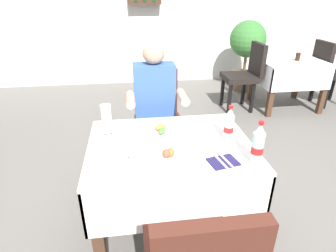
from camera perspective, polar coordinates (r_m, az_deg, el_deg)
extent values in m
plane|color=#66605B|center=(2.34, 3.80, -18.97)|extent=(11.00, 11.00, 0.00)
cube|color=silver|center=(5.44, -4.32, 24.09)|extent=(11.00, 0.12, 2.93)
cube|color=white|center=(1.89, 0.41, -3.78)|extent=(1.09, 0.85, 0.02)
cube|color=white|center=(1.65, 2.55, -16.12)|extent=(1.09, 0.02, 0.32)
cube|color=white|center=(2.33, -1.07, -2.33)|extent=(1.09, 0.02, 0.32)
cube|color=white|center=(1.99, -15.25, -8.95)|extent=(0.02, 0.85, 0.32)
cube|color=white|center=(2.11, 15.03, -6.66)|extent=(0.02, 0.85, 0.32)
cube|color=#472D1E|center=(1.82, -14.04, -20.42)|extent=(0.07, 0.07, 0.70)
cube|color=#472D1E|center=(1.95, 16.96, -17.30)|extent=(0.07, 0.07, 0.70)
cube|color=#472D1E|center=(2.39, -12.56, -7.63)|extent=(0.07, 0.07, 0.70)
cube|color=#472D1E|center=(2.48, 10.32, -6.00)|extent=(0.07, 0.07, 0.70)
cube|color=#4C2319|center=(2.63, -1.86, -0.12)|extent=(0.44, 0.44, 0.08)
cube|color=#4C2319|center=(2.76, -2.50, 7.01)|extent=(0.42, 0.06, 0.44)
cube|color=black|center=(2.60, -5.12, -7.24)|extent=(0.04, 0.04, 0.45)
cube|color=black|center=(2.63, 2.33, -6.71)|extent=(0.04, 0.04, 0.45)
cube|color=black|center=(2.89, -5.50, -3.56)|extent=(0.04, 0.04, 0.45)
cube|color=black|center=(2.92, 1.18, -3.13)|extent=(0.04, 0.04, 0.45)
cylinder|color=#282D42|center=(2.58, -3.77, -7.54)|extent=(0.10, 0.10, 0.45)
cylinder|color=#282D42|center=(2.59, -0.21, -7.29)|extent=(0.10, 0.10, 0.45)
cube|color=#282D42|center=(2.58, -2.46, -0.16)|extent=(0.34, 0.36, 0.12)
cube|color=#385B9E|center=(2.54, -2.77, 6.93)|extent=(0.36, 0.20, 0.50)
sphere|color=tan|center=(2.44, -2.95, 14.60)|extent=(0.19, 0.19, 0.19)
cylinder|color=tan|center=(2.30, -7.60, 5.37)|extent=(0.07, 0.26, 0.07)
cylinder|color=tan|center=(2.34, 3.02, 5.91)|extent=(0.07, 0.26, 0.07)
cylinder|color=white|center=(1.72, 0.02, -6.54)|extent=(0.22, 0.22, 0.01)
ellipsoid|color=#C14C33|center=(1.70, -0.35, -5.60)|extent=(0.07, 0.07, 0.06)
ellipsoid|color=#99602D|center=(1.71, 0.57, -5.36)|extent=(0.05, 0.06, 0.06)
cylinder|color=white|center=(2.01, -1.22, -1.34)|extent=(0.25, 0.25, 0.01)
ellipsoid|color=#B77A38|center=(2.01, -1.51, -0.27)|extent=(0.09, 0.07, 0.05)
ellipsoid|color=#4C8E38|center=(1.97, -1.20, -0.96)|extent=(0.08, 0.10, 0.04)
cylinder|color=white|center=(2.02, -12.00, -1.84)|extent=(0.07, 0.07, 0.01)
cylinder|color=white|center=(2.01, -12.05, -1.39)|extent=(0.02, 0.02, 0.03)
cylinder|color=white|center=(1.97, -12.35, 1.52)|extent=(0.07, 0.07, 0.20)
cylinder|color=#C68928|center=(1.99, -12.21, 0.19)|extent=(0.07, 0.07, 0.09)
cylinder|color=white|center=(1.73, -7.27, -6.60)|extent=(0.07, 0.07, 0.01)
cylinder|color=white|center=(1.72, -7.31, -6.10)|extent=(0.02, 0.02, 0.03)
cylinder|color=white|center=(1.66, -7.52, -2.87)|extent=(0.07, 0.07, 0.19)
cylinder|color=black|center=(1.68, -7.47, -3.65)|extent=(0.06, 0.06, 0.14)
cylinder|color=silver|center=(1.93, 12.21, -0.37)|extent=(0.06, 0.06, 0.18)
cylinder|color=red|center=(1.94, 12.18, -0.61)|extent=(0.07, 0.07, 0.04)
cone|color=silver|center=(1.88, 12.54, 2.81)|extent=(0.06, 0.06, 0.05)
cylinder|color=red|center=(1.87, 12.64, 3.83)|extent=(0.03, 0.03, 0.02)
cylinder|color=silver|center=(1.71, 17.66, -4.29)|extent=(0.07, 0.07, 0.20)
cylinder|color=red|center=(1.72, 17.61, -4.58)|extent=(0.07, 0.07, 0.04)
cone|color=silver|center=(1.66, 18.24, -0.51)|extent=(0.06, 0.06, 0.05)
cylinder|color=red|center=(1.64, 18.42, 0.64)|extent=(0.03, 0.03, 0.02)
cube|color=#231E4C|center=(1.72, 11.12, -7.14)|extent=(0.19, 0.16, 0.01)
cube|color=silver|center=(1.71, 10.61, -7.06)|extent=(0.05, 0.19, 0.01)
cube|color=silver|center=(1.72, 11.66, -6.82)|extent=(0.05, 0.19, 0.01)
cube|color=white|center=(4.55, 23.53, 12.06)|extent=(0.91, 0.80, 0.02)
cube|color=white|center=(4.27, 25.66, 8.45)|extent=(0.91, 0.02, 0.32)
cube|color=white|center=(4.91, 20.95, 11.36)|extent=(0.91, 0.02, 0.32)
cube|color=white|center=(4.38, 18.03, 10.14)|extent=(0.02, 0.80, 0.32)
cube|color=white|center=(4.82, 27.79, 9.83)|extent=(0.02, 0.80, 0.32)
cube|color=#472D1E|center=(4.17, 20.22, 6.28)|extent=(0.07, 0.07, 0.70)
cube|color=#472D1E|center=(4.58, 29.03, 6.30)|extent=(0.07, 0.07, 0.70)
cube|color=#472D1E|center=(4.74, 16.62, 9.10)|extent=(0.07, 0.07, 0.70)
cube|color=#472D1E|center=(5.11, 24.81, 8.97)|extent=(0.07, 0.07, 0.70)
cube|color=black|center=(4.27, 14.14, 9.53)|extent=(0.44, 0.44, 0.08)
cube|color=black|center=(4.30, 17.71, 12.82)|extent=(0.06, 0.42, 0.44)
cube|color=black|center=(4.44, 10.94, 6.89)|extent=(0.04, 0.04, 0.45)
cube|color=black|center=(4.14, 12.37, 5.33)|extent=(0.04, 0.04, 0.45)
cube|color=black|center=(4.56, 15.04, 6.97)|extent=(0.04, 0.04, 0.45)
cube|color=black|center=(4.26, 16.70, 5.44)|extent=(0.04, 0.04, 0.45)
cube|color=black|center=(5.02, 30.59, 9.14)|extent=(0.44, 0.44, 0.08)
cube|color=black|center=(4.81, 28.89, 12.18)|extent=(0.06, 0.42, 0.44)
cube|color=black|center=(5.32, 30.35, 6.95)|extent=(0.04, 0.04, 0.45)
cube|color=black|center=(4.86, 29.44, 5.61)|extent=(0.04, 0.04, 0.45)
cube|color=black|center=(5.12, 27.30, 6.99)|extent=(0.04, 0.04, 0.45)
cylinder|color=black|center=(4.53, 24.83, 12.63)|extent=(0.06, 0.06, 0.11)
cylinder|color=brown|center=(5.29, 14.93, 8.91)|extent=(0.37, 0.37, 0.33)
cylinder|color=brown|center=(5.20, 15.34, 12.29)|extent=(0.05, 0.05, 0.31)
sphere|color=#387533|center=(5.13, 15.88, 16.59)|extent=(0.61, 0.61, 0.61)
cylinder|color=#193D1E|center=(5.23, -6.57, 24.05)|extent=(0.06, 0.14, 0.06)
cylinder|color=#193D1E|center=(5.24, -4.77, 24.12)|extent=(0.06, 0.14, 0.06)
cylinder|color=#193D1E|center=(5.25, -2.98, 24.17)|extent=(0.06, 0.14, 0.06)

